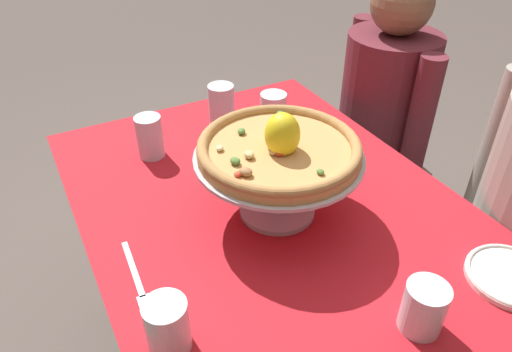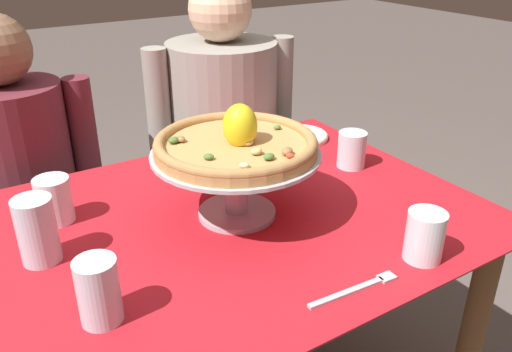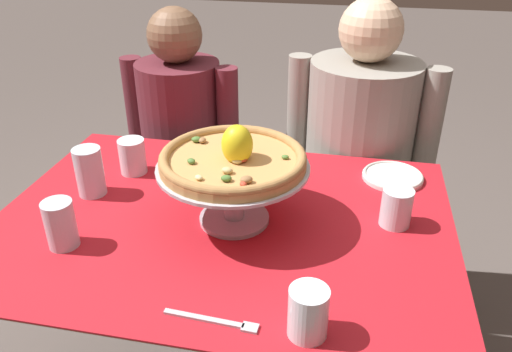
{
  "view_description": "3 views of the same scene",
  "coord_description": "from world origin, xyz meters",
  "px_view_note": "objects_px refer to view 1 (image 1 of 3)",
  "views": [
    {
      "loc": [
        0.78,
        -0.45,
        1.44
      ],
      "look_at": [
        -0.02,
        -0.03,
        0.8
      ],
      "focal_mm": 33.51,
      "sensor_mm": 36.0,
      "label": 1
    },
    {
      "loc": [
        -0.49,
        -0.91,
        1.32
      ],
      "look_at": [
        0.07,
        -0.02,
        0.81
      ],
      "focal_mm": 36.59,
      "sensor_mm": 36.0,
      "label": 2
    },
    {
      "loc": [
        0.3,
        -1.06,
        1.45
      ],
      "look_at": [
        0.08,
        0.05,
        0.83
      ],
      "focal_mm": 35.74,
      "sensor_mm": 36.0,
      "label": 3
    }
  ],
  "objects_px": {
    "water_glass_front_right": "(168,328)",
    "water_glass_side_left": "(222,110)",
    "water_glass_front_left": "(150,139)",
    "diner_left": "(378,141)",
    "water_glass_side_right": "(423,310)",
    "dinner_fork": "(136,278)",
    "pizza": "(278,147)",
    "water_glass_back_left": "(273,112)",
    "side_plate": "(511,276)",
    "pizza_stand": "(277,174)"
  },
  "relations": [
    {
      "from": "diner_left",
      "to": "water_glass_side_right",
      "type": "bearing_deg",
      "value": -37.34
    },
    {
      "from": "pizza",
      "to": "water_glass_back_left",
      "type": "distance_m",
      "value": 0.43
    },
    {
      "from": "water_glass_front_left",
      "to": "side_plate",
      "type": "height_order",
      "value": "water_glass_front_left"
    },
    {
      "from": "water_glass_side_left",
      "to": "water_glass_front_right",
      "type": "bearing_deg",
      "value": -31.76
    },
    {
      "from": "pizza_stand",
      "to": "dinner_fork",
      "type": "relative_size",
      "value": 1.93
    },
    {
      "from": "water_glass_front_left",
      "to": "diner_left",
      "type": "relative_size",
      "value": 0.11
    },
    {
      "from": "pizza",
      "to": "water_glass_side_left",
      "type": "bearing_deg",
      "value": 172.51
    },
    {
      "from": "water_glass_side_left",
      "to": "diner_left",
      "type": "relative_size",
      "value": 0.12
    },
    {
      "from": "water_glass_side_right",
      "to": "dinner_fork",
      "type": "height_order",
      "value": "water_glass_side_right"
    },
    {
      "from": "water_glass_side_left",
      "to": "diner_left",
      "type": "distance_m",
      "value": 0.65
    },
    {
      "from": "pizza_stand",
      "to": "water_glass_side_right",
      "type": "height_order",
      "value": "pizza_stand"
    },
    {
      "from": "water_glass_back_left",
      "to": "water_glass_side_left",
      "type": "height_order",
      "value": "water_glass_side_left"
    },
    {
      "from": "pizza",
      "to": "side_plate",
      "type": "relative_size",
      "value": 2.02
    },
    {
      "from": "water_glass_side_left",
      "to": "side_plate",
      "type": "relative_size",
      "value": 0.78
    },
    {
      "from": "water_glass_front_left",
      "to": "water_glass_back_left",
      "type": "height_order",
      "value": "water_glass_front_left"
    },
    {
      "from": "pizza",
      "to": "diner_left",
      "type": "height_order",
      "value": "diner_left"
    },
    {
      "from": "pizza",
      "to": "water_glass_side_left",
      "type": "relative_size",
      "value": 2.59
    },
    {
      "from": "water_glass_front_right",
      "to": "diner_left",
      "type": "bearing_deg",
      "value": 120.76
    },
    {
      "from": "water_glass_front_left",
      "to": "water_glass_back_left",
      "type": "relative_size",
      "value": 1.13
    },
    {
      "from": "water_glass_front_right",
      "to": "water_glass_side_left",
      "type": "relative_size",
      "value": 0.76
    },
    {
      "from": "water_glass_side_right",
      "to": "diner_left",
      "type": "height_order",
      "value": "diner_left"
    },
    {
      "from": "water_glass_side_right",
      "to": "diner_left",
      "type": "relative_size",
      "value": 0.09
    },
    {
      "from": "water_glass_side_right",
      "to": "water_glass_front_left",
      "type": "bearing_deg",
      "value": -162.26
    },
    {
      "from": "pizza",
      "to": "water_glass_side_right",
      "type": "xyz_separation_m",
      "value": [
        0.4,
        0.07,
        -0.14
      ]
    },
    {
      "from": "pizza_stand",
      "to": "water_glass_front_right",
      "type": "distance_m",
      "value": 0.42
    },
    {
      "from": "side_plate",
      "to": "diner_left",
      "type": "bearing_deg",
      "value": 155.96
    },
    {
      "from": "pizza_stand",
      "to": "diner_left",
      "type": "distance_m",
      "value": 0.81
    },
    {
      "from": "water_glass_front_left",
      "to": "dinner_fork",
      "type": "bearing_deg",
      "value": -22.18
    },
    {
      "from": "water_glass_front_left",
      "to": "water_glass_front_right",
      "type": "relative_size",
      "value": 1.14
    },
    {
      "from": "pizza",
      "to": "water_glass_front_left",
      "type": "bearing_deg",
      "value": -154.11
    },
    {
      "from": "dinner_fork",
      "to": "diner_left",
      "type": "height_order",
      "value": "diner_left"
    },
    {
      "from": "water_glass_front_right",
      "to": "water_glass_side_right",
      "type": "xyz_separation_m",
      "value": [
        0.18,
        0.41,
        -0.0
      ]
    },
    {
      "from": "dinner_fork",
      "to": "diner_left",
      "type": "bearing_deg",
      "value": 112.52
    },
    {
      "from": "water_glass_front_right",
      "to": "diner_left",
      "type": "relative_size",
      "value": 0.09
    },
    {
      "from": "pizza_stand",
      "to": "diner_left",
      "type": "relative_size",
      "value": 0.34
    },
    {
      "from": "dinner_fork",
      "to": "water_glass_front_left",
      "type": "bearing_deg",
      "value": 157.82
    },
    {
      "from": "water_glass_front_right",
      "to": "pizza",
      "type": "bearing_deg",
      "value": 123.2
    },
    {
      "from": "water_glass_front_right",
      "to": "side_plate",
      "type": "xyz_separation_m",
      "value": [
        0.18,
        0.65,
        -0.04
      ]
    },
    {
      "from": "water_glass_front_left",
      "to": "dinner_fork",
      "type": "distance_m",
      "value": 0.46
    },
    {
      "from": "water_glass_side_left",
      "to": "side_plate",
      "type": "xyz_separation_m",
      "value": [
        0.83,
        0.25,
        -0.05
      ]
    },
    {
      "from": "water_glass_side_left",
      "to": "side_plate",
      "type": "height_order",
      "value": "water_glass_side_left"
    },
    {
      "from": "water_glass_front_right",
      "to": "water_glass_side_left",
      "type": "distance_m",
      "value": 0.76
    },
    {
      "from": "water_glass_side_right",
      "to": "side_plate",
      "type": "height_order",
      "value": "water_glass_side_right"
    },
    {
      "from": "pizza_stand",
      "to": "diner_left",
      "type": "bearing_deg",
      "value": 119.34
    },
    {
      "from": "water_glass_front_left",
      "to": "water_glass_side_left",
      "type": "relative_size",
      "value": 0.86
    },
    {
      "from": "water_glass_front_right",
      "to": "water_glass_back_left",
      "type": "distance_m",
      "value": 0.8
    },
    {
      "from": "pizza",
      "to": "water_glass_front_right",
      "type": "distance_m",
      "value": 0.43
    },
    {
      "from": "water_glass_side_left",
      "to": "water_glass_front_left",
      "type": "bearing_deg",
      "value": -78.58
    },
    {
      "from": "water_glass_back_left",
      "to": "water_glass_side_left",
      "type": "bearing_deg",
      "value": -113.77
    },
    {
      "from": "water_glass_front_right",
      "to": "water_glass_front_left",
      "type": "bearing_deg",
      "value": 164.71
    }
  ]
}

